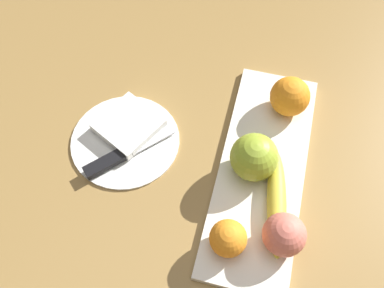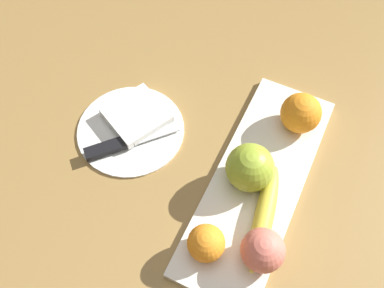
# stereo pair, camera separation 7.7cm
# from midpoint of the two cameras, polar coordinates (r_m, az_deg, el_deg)

# --- Properties ---
(ground_plane) EXTENTS (2.40, 2.40, 0.00)m
(ground_plane) POSITION_cam_midpoint_polar(r_m,az_deg,el_deg) (0.78, 11.37, -7.69)
(ground_plane) COLOR olive
(fruit_tray) EXTENTS (0.44, 0.15, 0.01)m
(fruit_tray) POSITION_cam_midpoint_polar(r_m,az_deg,el_deg) (0.79, 11.39, -5.11)
(fruit_tray) COLOR white
(fruit_tray) RESTS_ON ground_plane
(apple) EXTENTS (0.08, 0.08, 0.08)m
(apple) POSITION_cam_midpoint_polar(r_m,az_deg,el_deg) (0.74, 10.53, -3.31)
(apple) COLOR #94AD2F
(apple) RESTS_ON fruit_tray
(banana) EXTENTS (0.20, 0.06, 0.03)m
(banana) POSITION_cam_midpoint_polar(r_m,az_deg,el_deg) (0.74, 12.39, -9.47)
(banana) COLOR gold
(banana) RESTS_ON fruit_tray
(orange_near_apple) EXTENTS (0.06, 0.06, 0.06)m
(orange_near_apple) POSITION_cam_midpoint_polar(r_m,az_deg,el_deg) (0.69, 5.09, -13.06)
(orange_near_apple) COLOR orange
(orange_near_apple) RESTS_ON fruit_tray
(orange_near_banana) EXTENTS (0.07, 0.07, 0.07)m
(orange_near_banana) POSITION_cam_midpoint_polar(r_m,az_deg,el_deg) (0.83, 16.64, 3.69)
(orange_near_banana) COLOR orange
(orange_near_banana) RESTS_ON fruit_tray
(peach) EXTENTS (0.07, 0.07, 0.07)m
(peach) POSITION_cam_midpoint_polar(r_m,az_deg,el_deg) (0.70, 12.44, -13.69)
(peach) COLOR #DE705E
(peach) RESTS_ON fruit_tray
(dinner_plate) EXTENTS (0.20, 0.20, 0.01)m
(dinner_plate) POSITION_cam_midpoint_polar(r_m,az_deg,el_deg) (0.83, -5.43, 1.72)
(dinner_plate) COLOR white
(dinner_plate) RESTS_ON ground_plane
(folded_napkin) EXTENTS (0.14, 0.14, 0.02)m
(folded_napkin) POSITION_cam_midpoint_polar(r_m,az_deg,el_deg) (0.83, -4.67, 3.56)
(folded_napkin) COLOR white
(folded_napkin) RESTS_ON dinner_plate
(knife) EXTENTS (0.15, 0.14, 0.01)m
(knife) POSITION_cam_midpoint_polar(r_m,az_deg,el_deg) (0.80, -7.09, -0.37)
(knife) COLOR silver
(knife) RESTS_ON dinner_plate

